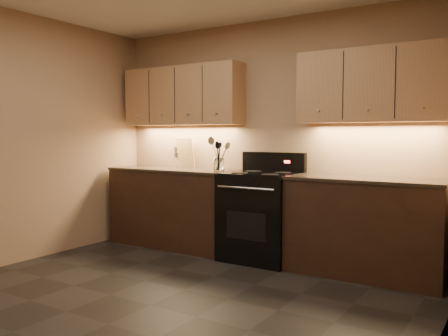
# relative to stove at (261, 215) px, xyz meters

# --- Properties ---
(floor) EXTENTS (4.00, 4.00, 0.00)m
(floor) POSITION_rel_stove_xyz_m (-0.08, -1.68, -0.48)
(floor) COLOR black
(floor) RESTS_ON ground
(wall_back) EXTENTS (4.00, 0.04, 2.60)m
(wall_back) POSITION_rel_stove_xyz_m (-0.08, 0.32, 0.82)
(wall_back) COLOR #A17B5F
(wall_back) RESTS_ON ground
(wall_right) EXTENTS (0.04, 4.00, 2.60)m
(wall_right) POSITION_rel_stove_xyz_m (1.92, -1.68, 0.82)
(wall_right) COLOR #A17B5F
(wall_right) RESTS_ON ground
(counter_left) EXTENTS (1.62, 0.62, 0.93)m
(counter_left) POSITION_rel_stove_xyz_m (-1.18, 0.02, -0.01)
(counter_left) COLOR black
(counter_left) RESTS_ON ground
(counter_right) EXTENTS (1.46, 0.62, 0.93)m
(counter_right) POSITION_rel_stove_xyz_m (1.10, 0.02, -0.01)
(counter_right) COLOR black
(counter_right) RESTS_ON ground
(stove) EXTENTS (0.76, 0.68, 1.14)m
(stove) POSITION_rel_stove_xyz_m (0.00, 0.00, 0.00)
(stove) COLOR black
(stove) RESTS_ON ground
(upper_cab_left) EXTENTS (1.60, 0.30, 0.70)m
(upper_cab_left) POSITION_rel_stove_xyz_m (-1.18, 0.17, 1.32)
(upper_cab_left) COLOR tan
(upper_cab_left) RESTS_ON wall_back
(upper_cab_right) EXTENTS (1.44, 0.30, 0.70)m
(upper_cab_right) POSITION_rel_stove_xyz_m (1.10, 0.17, 1.32)
(upper_cab_right) COLOR tan
(upper_cab_right) RESTS_ON wall_back
(outlet_plate) EXTENTS (0.08, 0.01, 0.12)m
(outlet_plate) POSITION_rel_stove_xyz_m (-1.38, 0.31, 0.64)
(outlet_plate) COLOR #B2B5BA
(outlet_plate) RESTS_ON wall_back
(utensil_crock) EXTENTS (0.12, 0.12, 0.14)m
(utensil_crock) POSITION_rel_stove_xyz_m (-0.50, -0.06, 0.52)
(utensil_crock) COLOR white
(utensil_crock) RESTS_ON counter_left
(cutting_board) EXTENTS (0.30, 0.13, 0.37)m
(cutting_board) POSITION_rel_stove_xyz_m (-1.23, 0.28, 0.63)
(cutting_board) COLOR tan
(cutting_board) RESTS_ON counter_left
(wooden_spoon) EXTENTS (0.19, 0.13, 0.32)m
(wooden_spoon) POSITION_rel_stove_xyz_m (-0.53, -0.07, 0.63)
(wooden_spoon) COLOR tan
(wooden_spoon) RESTS_ON utensil_crock
(black_spoon) EXTENTS (0.10, 0.15, 0.33)m
(black_spoon) POSITION_rel_stove_xyz_m (-0.51, -0.05, 0.63)
(black_spoon) COLOR black
(black_spoon) RESTS_ON utensil_crock
(black_turner) EXTENTS (0.11, 0.15, 0.32)m
(black_turner) POSITION_rel_stove_xyz_m (-0.49, -0.09, 0.62)
(black_turner) COLOR black
(black_turner) RESTS_ON utensil_crock
(steel_skimmer) EXTENTS (0.25, 0.11, 0.38)m
(steel_skimmer) POSITION_rel_stove_xyz_m (-0.46, -0.07, 0.66)
(steel_skimmer) COLOR silver
(steel_skimmer) RESTS_ON utensil_crock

